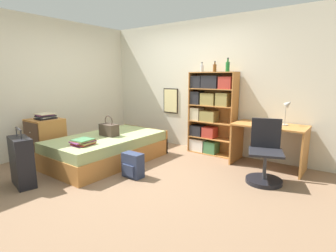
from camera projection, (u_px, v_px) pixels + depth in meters
ground_plane at (136, 169)px, 4.29m from camera, size 14.00×14.00×0.00m
wall_back at (193, 86)px, 5.43m from camera, size 10.00×0.09×2.60m
wall_left at (59, 86)px, 5.27m from camera, size 0.06×10.00×2.60m
bed at (108, 149)px, 4.66m from camera, size 1.15×2.03×0.47m
handbag at (109, 130)px, 4.62m from camera, size 0.33×0.19×0.36m
book_stack_on_bed at (83, 142)px, 4.01m from camera, size 0.32×0.36×0.09m
suitcase at (22, 162)px, 3.61m from camera, size 0.52×0.32×0.81m
dresser at (46, 140)px, 4.73m from camera, size 0.54×0.54×0.75m
magazine_pile_on_dresser at (45, 116)px, 4.65m from camera, size 0.29×0.34×0.10m
bookcase at (209, 112)px, 5.06m from camera, size 0.91×0.31×1.58m
bottle_green at (202, 68)px, 5.05m from camera, size 0.07×0.07×0.18m
bottle_brown at (215, 68)px, 4.90m from camera, size 0.07×0.07×0.20m
bottle_clear at (228, 66)px, 4.67m from camera, size 0.07×0.07×0.24m
desk at (269, 138)px, 4.31m from camera, size 1.14×0.62×0.72m
desk_lamp at (288, 108)px, 4.16m from camera, size 0.16×0.12×0.42m
desk_chair at (265, 163)px, 3.75m from camera, size 0.59×0.59×0.90m
backpack at (133, 165)px, 3.94m from camera, size 0.32×0.21×0.37m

